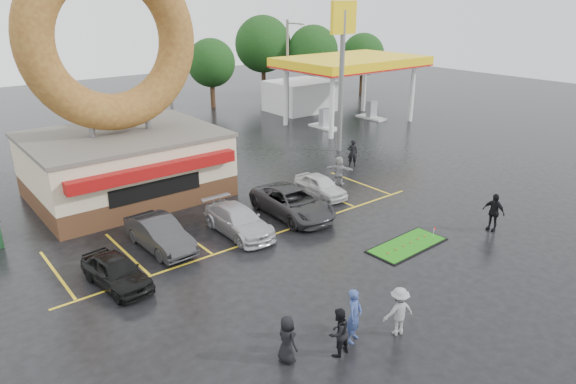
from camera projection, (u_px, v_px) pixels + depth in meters
ground at (314, 263)px, 22.24m from camera, size 120.00×120.00×0.00m
donut_shop at (120, 119)px, 28.39m from camera, size 10.20×8.70×13.50m
gas_station at (328, 78)px, 47.87m from camera, size 12.30×13.65×5.90m
shell_sign at (342, 49)px, 35.95m from camera, size 2.20×0.36×10.60m
streetlight_mid at (170, 84)px, 38.17m from camera, size 0.40×2.21×9.00m
streetlight_right at (288, 69)px, 45.87m from camera, size 0.40×2.21×9.00m
tree_far_a at (313, 51)px, 57.46m from camera, size 5.60×5.60×8.00m
tree_far_b at (363, 55)px, 59.72m from camera, size 4.90×4.90×7.00m
tree_far_c at (263, 44)px, 57.83m from camera, size 6.30×6.30×9.00m
tree_far_d at (211, 63)px, 52.18m from camera, size 4.90×4.90×7.00m
car_black at (116, 271)px, 20.30m from camera, size 1.99×3.93×1.28m
car_dgrey at (160, 234)px, 23.34m from camera, size 1.74×4.44×1.44m
car_silver at (238, 221)px, 24.87m from camera, size 1.93×4.59×1.32m
car_grey at (293, 203)px, 26.86m from camera, size 2.65×5.38×1.47m
car_white at (320, 186)px, 29.59m from camera, size 1.63×3.71×1.24m
person_blue at (354, 316)px, 16.92m from camera, size 0.83×0.69×1.93m
person_blackjkt at (338, 332)px, 16.30m from camera, size 0.87×0.70×1.67m
person_hoodie at (399, 311)px, 17.31m from camera, size 1.28×0.97×1.76m
person_bystander at (287, 339)px, 16.02m from camera, size 0.52×0.79×1.61m
person_cameraman at (493, 212)px, 25.12m from camera, size 0.53×1.14×1.91m
person_walker_near at (339, 171)px, 31.33m from camera, size 1.35×1.67×1.78m
person_walker_far at (352, 153)px, 34.72m from camera, size 0.81×0.77×1.87m
putting_green at (407, 245)px, 23.80m from camera, size 4.09×1.88×0.51m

